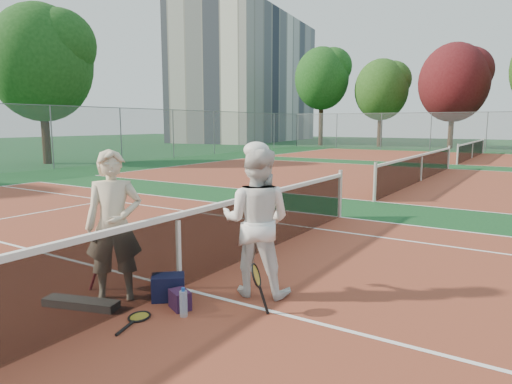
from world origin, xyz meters
TOP-DOWN VIEW (x-y plane):
  - ground at (0.00, 0.00)m, footprint 130.00×130.00m
  - court_main at (0.00, 0.00)m, footprint 23.77×10.97m
  - court_far_a at (0.00, 13.50)m, footprint 23.77×10.97m
  - court_far_b at (0.00, 27.00)m, footprint 23.77×10.97m
  - net_main at (0.00, 0.00)m, footprint 0.10×10.98m
  - net_far_a at (0.00, 13.50)m, footprint 0.10×10.98m
  - net_far_b at (0.00, 27.00)m, footprint 0.10×10.98m
  - fence_back at (0.00, 34.00)m, footprint 32.00×0.06m
  - fence_left at (-16.00, 6.75)m, footprint 0.06×54.50m
  - apartment_block at (-28.00, 44.00)m, footprint 12.96×23.18m
  - player_a at (-0.41, -0.69)m, footprint 0.79×0.79m
  - player_b at (0.95, 0.41)m, footprint 1.08×0.94m
  - racket_red at (-0.84, -0.57)m, footprint 0.35×0.35m
  - racket_black_held at (1.29, -0.13)m, footprint 0.28×0.32m
  - racket_spare at (0.25, -0.95)m, footprint 0.44×0.65m
  - sports_bag_navy at (0.15, -0.36)m, footprint 0.48×0.46m
  - sports_bag_purple at (0.47, -0.51)m, footprint 0.33×0.29m
  - net_cover_canvas at (-0.55, -1.11)m, footprint 0.95×0.49m
  - water_bottle at (0.65, -0.65)m, footprint 0.09×0.09m
  - tree_back_0 at (-15.05, 37.29)m, footprint 5.22×5.22m
  - tree_back_1 at (-9.40, 38.05)m, footprint 4.87×4.87m
  - tree_back_maroon at (-3.13, 37.63)m, footprint 5.71×5.71m
  - tree_left_1 at (-18.74, 10.31)m, footprint 5.28×5.28m

SIDE VIEW (x-z plane):
  - ground at x=0.00m, z-range 0.00..0.00m
  - court_main at x=0.00m, z-range 0.00..0.01m
  - court_far_a at x=0.00m, z-range 0.00..0.01m
  - court_far_b at x=0.00m, z-range 0.00..0.01m
  - racket_spare at x=0.25m, z-range 0.00..0.03m
  - net_cover_canvas at x=-0.55m, z-range 0.00..0.10m
  - sports_bag_purple at x=0.47m, z-range 0.00..0.22m
  - water_bottle at x=0.65m, z-range 0.00..0.30m
  - sports_bag_navy at x=0.15m, z-range 0.00..0.31m
  - racket_red at x=-0.84m, z-range 0.00..0.58m
  - racket_black_held at x=1.29m, z-range 0.00..0.58m
  - net_main at x=0.00m, z-range 0.00..1.02m
  - net_far_a at x=0.00m, z-range 0.00..1.02m
  - net_far_b at x=0.00m, z-range 0.00..1.02m
  - player_a at x=-0.41m, z-range 0.00..1.85m
  - player_b at x=0.95m, z-range 0.00..1.88m
  - fence_back at x=0.00m, z-range 0.00..3.00m
  - fence_left at x=-16.00m, z-range 0.00..3.00m
  - tree_back_1 at x=-9.40m, z-range 1.19..9.22m
  - tree_left_1 at x=-18.74m, z-range 1.11..9.42m
  - tree_back_maroon at x=-3.13m, z-range 1.12..9.95m
  - tree_back_0 at x=-15.05m, z-range 1.70..11.16m
  - apartment_block at x=-28.00m, z-range 0.00..15.00m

